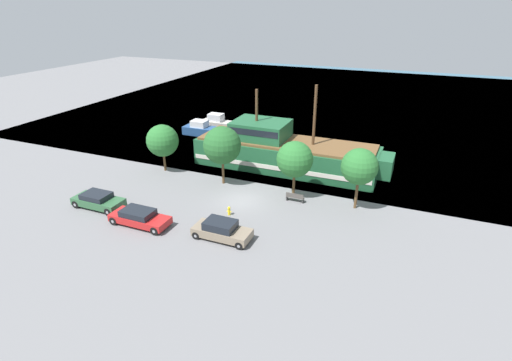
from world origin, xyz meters
The scene contains 14 objects.
ground_plane centered at (0.00, 0.00, 0.00)m, with size 160.00×160.00×0.00m, color slate.
water_surface centered at (0.00, 44.00, 0.00)m, with size 80.00×80.00×0.00m, color #38667F.
pirate_ship centered at (0.92, 8.87, 1.82)m, with size 20.57×5.66×9.08m.
moored_boat_dockside centered at (-13.04, 15.64, 0.74)m, with size 5.11×2.06×1.93m.
moored_boat_outer centered at (-12.81, 19.81, 0.69)m, with size 5.11×1.93×1.87m.
parked_car_curb_front centered at (-5.71, -7.13, 0.67)m, with size 4.94×1.93×1.31m.
parked_car_curb_mid centered at (1.29, -6.42, 0.71)m, with size 4.44×1.89×1.46m.
parked_car_curb_rear centered at (-10.90, -6.08, 0.68)m, with size 4.51×1.99×1.33m.
fire_hydrant centered at (0.18, -2.91, 0.41)m, with size 0.42×0.25×0.76m.
bench_promenade_east centered at (4.54, 1.54, 0.43)m, with size 1.60×0.45×0.85m.
tree_row_east centered at (-10.39, 3.19, 3.31)m, with size 3.31×3.31×4.97m.
tree_row_mideast centered at (-3.19, 2.65, 3.94)m, with size 3.63×3.63×5.76m.
tree_row_midwest centered at (4.05, 2.59, 3.61)m, with size 3.27×3.27×5.25m.
tree_row_west centered at (9.72, 2.44, 3.86)m, with size 3.10×3.10×5.42m.
Camera 1 is at (13.64, -29.21, 16.36)m, focal length 28.00 mm.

